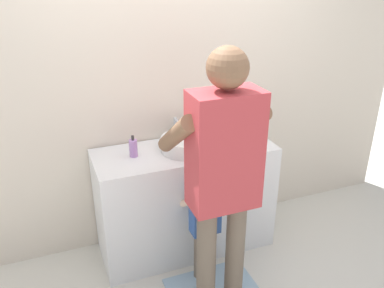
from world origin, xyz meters
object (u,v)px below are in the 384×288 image
object	(u,v)px
toothbrush_cup	(233,136)
child_toddler	(205,216)
soap_bottle	(133,148)
adult_parent	(223,167)

from	to	relation	value
toothbrush_cup	child_toddler	xyz separation A→B (m)	(-0.41, -0.40, -0.41)
soap_bottle	child_toddler	xyz separation A→B (m)	(0.39, -0.42, -0.42)
toothbrush_cup	soap_bottle	xyz separation A→B (m)	(-0.80, 0.03, 0.02)
soap_bottle	adult_parent	distance (m)	0.82
child_toddler	adult_parent	distance (m)	0.62
toothbrush_cup	child_toddler	distance (m)	0.70
toothbrush_cup	adult_parent	distance (m)	0.82
child_toddler	adult_parent	size ratio (longest dim) A/B	0.50
toothbrush_cup	adult_parent	size ratio (longest dim) A/B	0.11
soap_bottle	adult_parent	world-z (taller)	adult_parent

